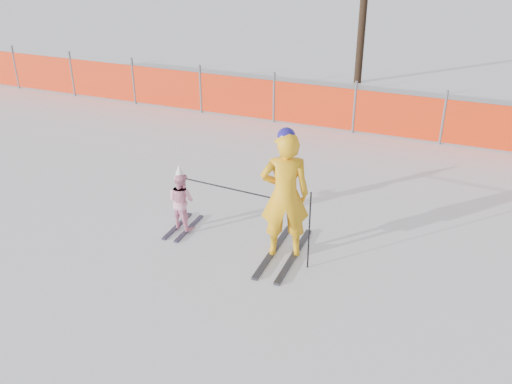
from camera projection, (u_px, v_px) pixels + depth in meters
ground at (244, 265)px, 8.56m from camera, size 120.00×120.00×0.00m
adult at (285, 195)px, 8.36m from camera, size 0.85×1.60×2.08m
child at (181, 200)px, 9.31m from camera, size 0.55×0.93×1.17m
ski_poles at (264, 207)px, 8.53m from camera, size 2.17×0.36×1.26m
safety_fence at (225, 95)px, 14.40m from camera, size 17.51×0.06×1.25m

